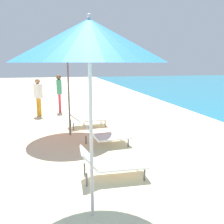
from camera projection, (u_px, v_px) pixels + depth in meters
umbrella_second at (89, 41)px, 3.04m from camera, size 2.02×2.02×2.86m
lounger_second_shoreside at (112, 163)px, 4.64m from camera, size 1.33×0.61×0.64m
umbrella_farthest at (67, 54)px, 6.99m from camera, size 2.37×2.37×2.78m
lounger_farthest_shoreside at (86, 118)px, 8.44m from camera, size 1.45×0.76×0.58m
lounger_farthest_inland at (105, 135)px, 6.49m from camera, size 1.27×0.78×0.61m
person_walking_near at (38, 94)px, 9.96m from camera, size 0.39×0.42×1.60m
person_walking_far at (59, 89)px, 10.74m from camera, size 0.23×0.37×1.73m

